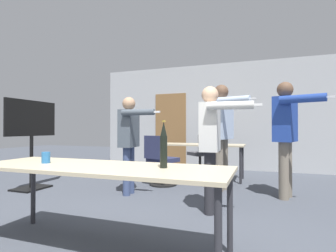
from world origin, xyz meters
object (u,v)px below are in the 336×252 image
(office_chair_far_right, at_px, (202,155))
(drink_cup, at_px, (46,158))
(person_near_casual, at_px, (286,128))
(person_center_tall, at_px, (130,135))
(person_right_polo, at_px, (211,136))
(office_chair_far_left, at_px, (160,162))
(beer_bottle, at_px, (164,146))
(tv_screen, at_px, (31,135))
(person_left_plaid, at_px, (222,126))

(office_chair_far_right, bearing_deg, drink_cup, -145.54)
(person_near_casual, height_order, person_center_tall, person_near_casual)
(person_right_polo, distance_m, office_chair_far_left, 1.80)
(office_chair_far_left, bearing_deg, beer_bottle, -48.12)
(beer_bottle, distance_m, drink_cup, 1.15)
(person_right_polo, relative_size, drink_cup, 15.42)
(person_center_tall, distance_m, person_right_polo, 1.49)
(tv_screen, distance_m, beer_bottle, 3.43)
(office_chair_far_left, height_order, beer_bottle, beer_bottle)
(person_near_casual, height_order, person_right_polo, person_near_casual)
(tv_screen, relative_size, office_chair_far_right, 1.69)
(person_center_tall, distance_m, beer_bottle, 2.17)
(drink_cup, bearing_deg, person_left_plaid, 64.47)
(person_right_polo, bearing_deg, office_chair_far_right, -167.58)
(office_chair_far_left, xyz_separation_m, beer_bottle, (1.03, -2.55, 0.48))
(person_left_plaid, xyz_separation_m, office_chair_far_left, (-1.14, 0.01, -0.66))
(person_left_plaid, height_order, person_right_polo, person_left_plaid)
(person_center_tall, xyz_separation_m, beer_bottle, (1.26, -1.77, -0.04))
(person_left_plaid, bearing_deg, beer_bottle, 14.49)
(person_near_casual, height_order, drink_cup, person_near_casual)
(tv_screen, bearing_deg, person_right_polo, -93.98)
(beer_bottle, height_order, drink_cup, beer_bottle)
(person_left_plaid, distance_m, office_chair_far_left, 1.32)
(office_chair_far_right, height_order, drink_cup, office_chair_far_right)
(office_chair_far_right, distance_m, office_chair_far_left, 1.63)
(tv_screen, height_order, beer_bottle, tv_screen)
(tv_screen, bearing_deg, office_chair_far_left, -63.36)
(person_near_casual, relative_size, person_center_tall, 1.13)
(tv_screen, bearing_deg, person_near_casual, -78.61)
(office_chair_far_left, bearing_deg, drink_cup, -72.54)
(office_chair_far_right, xyz_separation_m, office_chair_far_left, (-0.44, -1.57, 0.01))
(person_center_tall, distance_m, person_left_plaid, 1.58)
(person_near_casual, xyz_separation_m, person_right_polo, (-0.96, -1.07, -0.10))
(person_near_casual, xyz_separation_m, drink_cup, (-2.25, -2.46, -0.28))
(tv_screen, bearing_deg, person_left_plaid, -72.27)
(person_center_tall, distance_m, office_chair_far_right, 2.50)
(beer_bottle, bearing_deg, person_left_plaid, 87.38)
(tv_screen, xyz_separation_m, beer_bottle, (3.07, -1.53, -0.04))
(drink_cup, bearing_deg, person_near_casual, 47.51)
(person_left_plaid, relative_size, drink_cup, 17.57)
(drink_cup, bearing_deg, person_right_polo, 47.09)
(person_left_plaid, bearing_deg, person_center_tall, -43.57)
(tv_screen, height_order, person_center_tall, person_center_tall)
(person_near_casual, bearing_deg, person_center_tall, -57.61)
(tv_screen, relative_size, beer_bottle, 4.03)
(tv_screen, relative_size, person_near_casual, 0.88)
(person_right_polo, bearing_deg, person_center_tall, -110.65)
(person_right_polo, bearing_deg, person_left_plaid, 179.41)
(person_left_plaid, relative_size, office_chair_far_right, 1.97)
(person_right_polo, height_order, drink_cup, person_right_polo)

